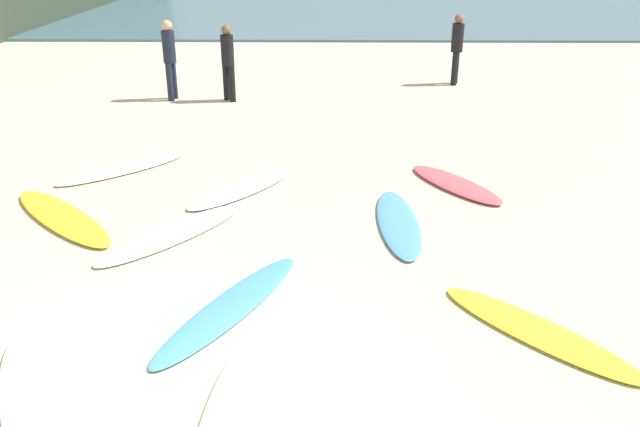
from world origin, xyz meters
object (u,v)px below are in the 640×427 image
(surfboard_4, at_px, (456,184))
(surfboard_6, at_px, (240,403))
(surfboard_3, at_px, (172,234))
(surfboard_8, at_px, (398,223))
(surfboard_2, at_px, (538,332))
(surfboard_10, at_px, (62,217))
(surfboard_9, at_px, (122,169))
(beachgoer_far, at_px, (228,59))
(beachgoer_near, at_px, (457,46))
(surfboard_1, at_px, (34,405))
(surfboard_0, at_px, (230,307))
(beachgoer_mid, at_px, (170,56))
(surfboard_7, at_px, (241,189))

(surfboard_4, height_order, surfboard_6, surfboard_4)
(surfboard_3, bearing_deg, surfboard_8, 46.09)
(surfboard_6, bearing_deg, surfboard_2, -152.81)
(surfboard_8, relative_size, surfboard_10, 0.88)
(surfboard_9, relative_size, beachgoer_far, 1.37)
(surfboard_4, height_order, beachgoer_near, beachgoer_near)
(surfboard_1, xyz_separation_m, surfboard_8, (3.56, 3.82, -0.00))
(surfboard_3, height_order, surfboard_6, same)
(surfboard_0, xyz_separation_m, surfboard_2, (3.25, -0.43, 0.00))
(surfboard_0, height_order, beachgoer_mid, beachgoer_mid)
(surfboard_8, height_order, surfboard_9, surfboard_8)
(surfboard_1, height_order, beachgoer_far, beachgoer_far)
(beachgoer_far, bearing_deg, surfboard_0, -40.57)
(surfboard_1, xyz_separation_m, surfboard_2, (4.77, 1.20, -0.00))
(surfboard_0, distance_m, beachgoer_near, 11.11)
(surfboard_2, height_order, surfboard_10, surfboard_10)
(surfboard_9, distance_m, beachgoer_near, 8.91)
(surfboard_4, distance_m, surfboard_6, 5.88)
(surfboard_3, height_order, surfboard_4, surfboard_4)
(surfboard_0, distance_m, surfboard_1, 2.23)
(surfboard_7, relative_size, beachgoer_far, 1.26)
(surfboard_3, distance_m, beachgoer_mid, 7.15)
(beachgoer_near, bearing_deg, surfboard_1, 173.00)
(surfboard_6, xyz_separation_m, surfboard_10, (-2.96, 3.88, 0.01))
(surfboard_8, relative_size, beachgoer_mid, 1.29)
(surfboard_4, relative_size, beachgoer_mid, 1.10)
(surfboard_3, xyz_separation_m, surfboard_8, (3.05, 0.38, 0.00))
(beachgoer_near, xyz_separation_m, beachgoer_mid, (-6.57, -1.51, 0.05))
(surfboard_3, relative_size, surfboard_10, 0.94)
(surfboard_3, distance_m, beachgoer_near, 9.94)
(surfboard_2, relative_size, surfboard_6, 0.99)
(surfboard_7, relative_size, beachgoer_mid, 1.21)
(beachgoer_mid, bearing_deg, surfboard_4, 60.56)
(surfboard_9, bearing_deg, surfboard_4, 42.10)
(surfboard_9, bearing_deg, surfboard_6, -16.79)
(surfboard_0, height_order, surfboard_7, surfboard_7)
(surfboard_9, xyz_separation_m, beachgoer_near, (6.49, 6.04, 0.89))
(surfboard_1, distance_m, beachgoer_mid, 10.47)
(beachgoer_far, bearing_deg, surfboard_7, -38.84)
(surfboard_1, xyz_separation_m, surfboard_4, (4.59, 5.24, 0.01))
(surfboard_4, height_order, surfboard_8, surfboard_4)
(surfboard_7, bearing_deg, surfboard_8, -167.98)
(surfboard_1, relative_size, surfboard_8, 1.08)
(surfboard_2, height_order, beachgoer_far, beachgoer_far)
(surfboard_1, height_order, surfboard_3, surfboard_1)
(surfboard_0, height_order, surfboard_8, surfboard_8)
(surfboard_0, bearing_deg, surfboard_9, -32.75)
(surfboard_0, xyz_separation_m, surfboard_7, (-0.28, 3.38, 0.00))
(surfboard_4, height_order, surfboard_10, surfboard_4)
(surfboard_0, bearing_deg, surfboard_4, -102.23)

